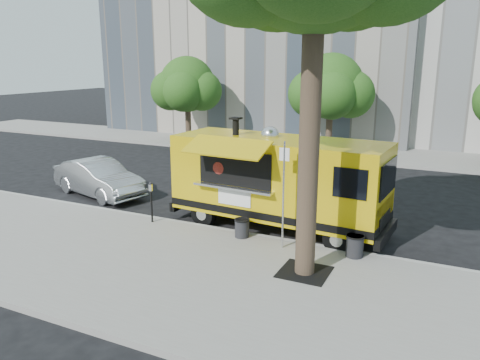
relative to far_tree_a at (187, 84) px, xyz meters
The scene contains 13 objects.
ground 16.30m from the far_tree_a, 50.89° to the right, with size 120.00×120.00×0.00m, color black.
sidewalk 19.48m from the far_tree_a, 58.47° to the right, with size 60.00×6.00×0.15m, color gray.
curb 16.99m from the far_tree_a, 52.92° to the right, with size 60.00×0.14×0.16m, color #999993.
far_sidewalk 10.73m from the far_tree_a, ahead, with size 60.00×5.00×0.15m, color gray.
tree_well 20.00m from the far_tree_a, 50.16° to the right, with size 1.20×1.20×0.02m, color black.
far_tree_a is the anchor object (origin of this frame).
far_tree_b 9.01m from the far_tree_a, ahead, with size 3.60×3.60×5.50m.
sign_post 18.14m from the far_tree_a, 50.17° to the right, with size 0.28×0.06×3.00m.
parking_meter 15.59m from the far_tree_a, 62.85° to the right, with size 0.11×0.11×1.33m.
food_truck 16.31m from the far_tree_a, 48.60° to the right, with size 7.10×3.47×3.44m.
sedan 12.37m from the far_tree_a, 75.60° to the right, with size 1.51×4.33×1.43m, color #B8BABF.
trash_bin_left 17.32m from the far_tree_a, 53.16° to the right, with size 0.46×0.46×0.55m.
trash_bin_right 19.45m from the far_tree_a, 45.22° to the right, with size 0.50×0.50×0.60m.
Camera 1 is at (5.72, -13.06, 5.21)m, focal length 35.00 mm.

